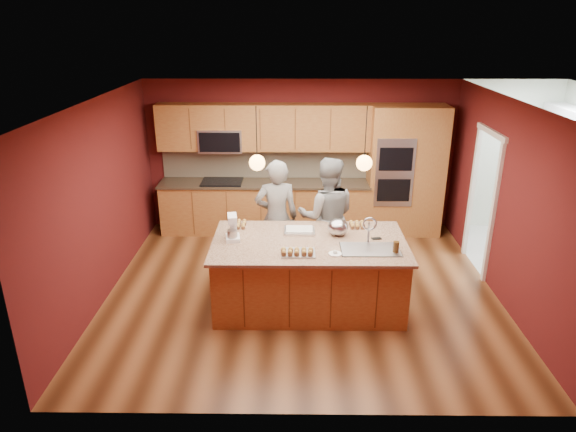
{
  "coord_description": "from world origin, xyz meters",
  "views": [
    {
      "loc": [
        -0.13,
        -6.54,
        3.69
      ],
      "look_at": [
        -0.2,
        -0.1,
        1.18
      ],
      "focal_mm": 32.0,
      "sensor_mm": 36.0,
      "label": 1
    }
  ],
  "objects_px": {
    "mixing_bowl": "(338,227)",
    "person_left": "(276,218)",
    "person_right": "(327,217)",
    "island": "(310,272)",
    "stand_mixer": "(233,229)"
  },
  "relations": [
    {
      "from": "island",
      "to": "stand_mixer",
      "type": "bearing_deg",
      "value": 177.3
    },
    {
      "from": "mixing_bowl",
      "to": "island",
      "type": "bearing_deg",
      "value": -149.63
    },
    {
      "from": "person_left",
      "to": "person_right",
      "type": "xyz_separation_m",
      "value": [
        0.75,
        0.0,
        0.02
      ]
    },
    {
      "from": "person_left",
      "to": "mixing_bowl",
      "type": "distance_m",
      "value": 1.15
    },
    {
      "from": "island",
      "to": "stand_mixer",
      "type": "xyz_separation_m",
      "value": [
        -1.02,
        0.05,
        0.61
      ]
    },
    {
      "from": "person_right",
      "to": "island",
      "type": "bearing_deg",
      "value": 75.5
    },
    {
      "from": "mixing_bowl",
      "to": "person_right",
      "type": "bearing_deg",
      "value": 97.61
    },
    {
      "from": "person_right",
      "to": "stand_mixer",
      "type": "xyz_separation_m",
      "value": [
        -1.3,
        -0.92,
        0.18
      ]
    },
    {
      "from": "person_right",
      "to": "mixing_bowl",
      "type": "xyz_separation_m",
      "value": [
        0.1,
        -0.75,
        0.14
      ]
    },
    {
      "from": "island",
      "to": "person_left",
      "type": "relative_size",
      "value": 1.43
    },
    {
      "from": "island",
      "to": "mixing_bowl",
      "type": "bearing_deg",
      "value": 30.37
    },
    {
      "from": "person_right",
      "to": "mixing_bowl",
      "type": "distance_m",
      "value": 0.77
    },
    {
      "from": "island",
      "to": "person_left",
      "type": "xyz_separation_m",
      "value": [
        -0.48,
        0.97,
        0.41
      ]
    },
    {
      "from": "person_left",
      "to": "island",
      "type": "bearing_deg",
      "value": 109.06
    },
    {
      "from": "mixing_bowl",
      "to": "person_left",
      "type": "bearing_deg",
      "value": 138.68
    }
  ]
}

